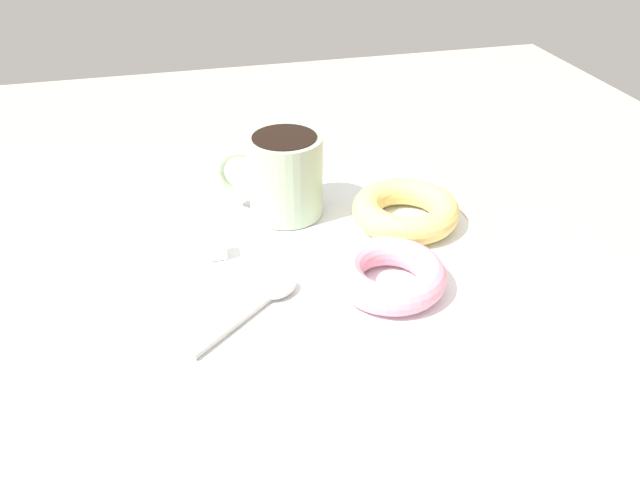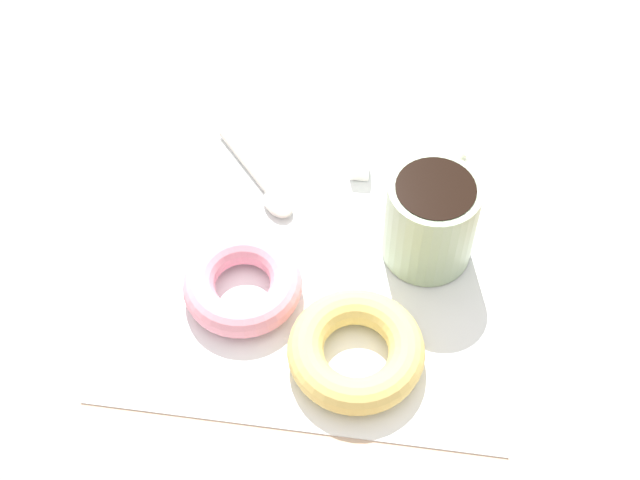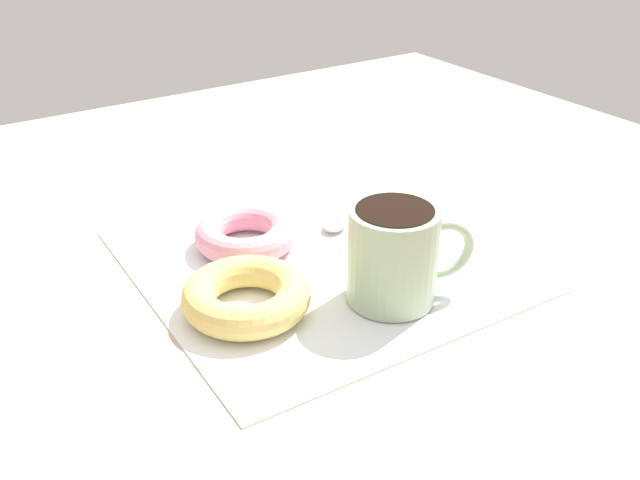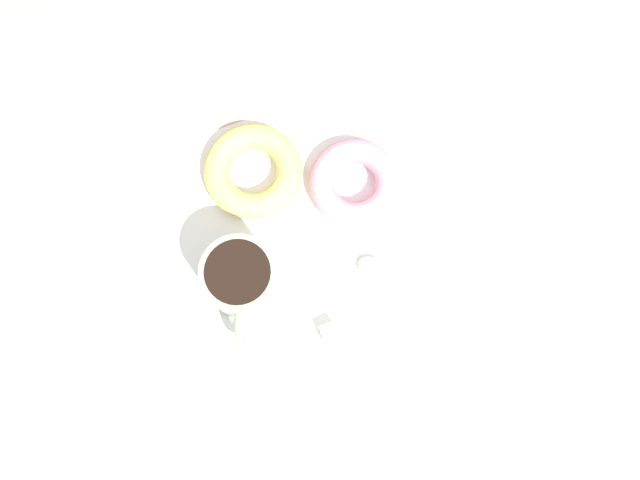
{
  "view_description": "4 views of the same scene",
  "coord_description": "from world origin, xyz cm",
  "px_view_note": "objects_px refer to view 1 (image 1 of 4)",
  "views": [
    {
      "loc": [
        10.8,
        49.76,
        35.16
      ],
      "look_at": [
        -1.38,
        1.34,
        2.3
      ],
      "focal_mm": 35.0,
      "sensor_mm": 36.0,
      "label": 1
    },
    {
      "loc": [
        -46.95,
        -3.81,
        65.46
      ],
      "look_at": [
        -1.38,
        1.34,
        2.3
      ],
      "focal_mm": 50.0,
      "sensor_mm": 36.0,
      "label": 2
    },
    {
      "loc": [
        -34.69,
        -49.42,
        35.52
      ],
      "look_at": [
        -1.38,
        1.34,
        2.3
      ],
      "focal_mm": 40.0,
      "sensor_mm": 36.0,
      "label": 3
    },
    {
      "loc": [
        13.97,
        -4.67,
        79.07
      ],
      "look_at": [
        -1.38,
        1.34,
        2.3
      ],
      "focal_mm": 40.0,
      "sensor_mm": 36.0,
      "label": 4
    }
  ],
  "objects_px": {
    "coffee_cup": "(281,174)",
    "sugar_cube": "(217,248)",
    "donut_near_cup": "(390,274)",
    "donut_far": "(406,210)",
    "spoon": "(268,298)"
  },
  "relations": [
    {
      "from": "coffee_cup",
      "to": "sugar_cube",
      "type": "height_order",
      "value": "coffee_cup"
    },
    {
      "from": "donut_near_cup",
      "to": "coffee_cup",
      "type": "bearing_deg",
      "value": -66.5
    },
    {
      "from": "coffee_cup",
      "to": "sugar_cube",
      "type": "relative_size",
      "value": 6.12
    },
    {
      "from": "donut_near_cup",
      "to": "donut_far",
      "type": "height_order",
      "value": "donut_far"
    },
    {
      "from": "donut_near_cup",
      "to": "sugar_cube",
      "type": "height_order",
      "value": "donut_near_cup"
    },
    {
      "from": "donut_far",
      "to": "sugar_cube",
      "type": "height_order",
      "value": "donut_far"
    },
    {
      "from": "donut_far",
      "to": "spoon",
      "type": "xyz_separation_m",
      "value": [
        0.16,
        0.1,
        -0.01
      ]
    },
    {
      "from": "donut_far",
      "to": "spoon",
      "type": "bearing_deg",
      "value": 30.39
    },
    {
      "from": "spoon",
      "to": "sugar_cube",
      "type": "bearing_deg",
      "value": -66.32
    },
    {
      "from": "coffee_cup",
      "to": "sugar_cube",
      "type": "bearing_deg",
      "value": 40.58
    },
    {
      "from": "donut_near_cup",
      "to": "spoon",
      "type": "relative_size",
      "value": 0.97
    },
    {
      "from": "coffee_cup",
      "to": "donut_near_cup",
      "type": "bearing_deg",
      "value": 113.5
    },
    {
      "from": "coffee_cup",
      "to": "donut_near_cup",
      "type": "relative_size",
      "value": 1.07
    },
    {
      "from": "donut_near_cup",
      "to": "sugar_cube",
      "type": "xyz_separation_m",
      "value": [
        0.15,
        -0.09,
        -0.0
      ]
    },
    {
      "from": "donut_far",
      "to": "donut_near_cup",
      "type": "bearing_deg",
      "value": 62.36
    }
  ]
}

